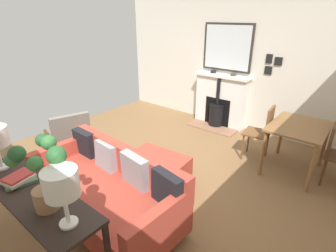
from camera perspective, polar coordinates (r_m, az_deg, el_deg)
ground_plane at (r=4.08m, az=-5.30°, el=-10.26°), size 5.30×5.33×0.01m
wall_left at (r=5.67m, az=13.56°, el=13.42°), size 0.12×5.33×2.66m
fireplace at (r=5.70m, az=11.36°, el=5.02°), size 0.65×1.18×1.11m
mirror_over_mantel at (r=5.58m, az=12.98°, el=16.55°), size 0.04×1.06×0.94m
mantel_bowl_near at (r=5.68m, az=9.99°, el=11.79°), size 0.12×0.12×0.05m
mantel_bowl_far at (r=5.47m, az=14.24°, el=10.97°), size 0.12×0.12×0.05m
sofa at (r=3.23m, az=-13.43°, el=-13.44°), size 1.01×2.04×0.82m
ottoman at (r=3.74m, az=-2.34°, el=-9.04°), size 0.63×0.88×0.41m
armchair_accent at (r=4.58m, az=-20.88°, el=-1.49°), size 0.81×0.74×0.82m
console_table at (r=2.73m, az=-27.73°, el=-14.16°), size 0.44×1.65×0.79m
table_lamp_far_end at (r=2.00m, az=-22.51°, el=-11.92°), size 0.25×0.25×0.48m
potted_plant at (r=2.24m, az=-26.17°, el=-9.08°), size 0.36×0.44×0.61m
book_stack at (r=2.84m, az=-30.04°, el=-10.11°), size 0.31×0.25×0.08m
dining_table at (r=4.28m, az=26.80°, el=-1.25°), size 0.98×0.76×0.76m
dining_chair_near_fireplace at (r=4.43m, az=20.24°, el=-0.72°), size 0.44×0.44×0.93m
dining_chair_by_back_wall at (r=4.27m, az=33.10°, el=-4.58°), size 0.41×0.41×0.89m
photo_gallery_row at (r=5.28m, az=21.99°, el=12.68°), size 0.02×0.29×0.37m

